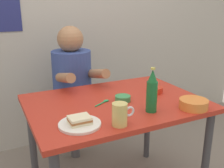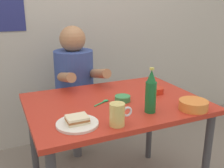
# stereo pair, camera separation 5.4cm
# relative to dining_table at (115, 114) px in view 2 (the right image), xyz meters

# --- Properties ---
(wall_back) EXTENTS (4.40, 0.09, 2.60)m
(wall_back) POSITION_rel_dining_table_xyz_m (-0.00, 1.05, 0.65)
(wall_back) COLOR #ADA89E
(wall_back) RESTS_ON ground
(dining_table) EXTENTS (1.10, 0.80, 0.74)m
(dining_table) POSITION_rel_dining_table_xyz_m (0.00, 0.00, 0.00)
(dining_table) COLOR #B72D1E
(dining_table) RESTS_ON ground
(stool) EXTENTS (0.34, 0.34, 0.45)m
(stool) POSITION_rel_dining_table_xyz_m (-0.09, 0.63, -0.30)
(stool) COLOR #4C4C51
(stool) RESTS_ON ground
(person_seated) EXTENTS (0.33, 0.56, 0.72)m
(person_seated) POSITION_rel_dining_table_xyz_m (-0.09, 0.62, 0.12)
(person_seated) COLOR #33478C
(person_seated) RESTS_ON stool
(plate_orange) EXTENTS (0.22, 0.22, 0.01)m
(plate_orange) POSITION_rel_dining_table_xyz_m (-0.32, -0.23, 0.10)
(plate_orange) COLOR silver
(plate_orange) RESTS_ON dining_table
(sandwich) EXTENTS (0.11, 0.09, 0.04)m
(sandwich) POSITION_rel_dining_table_xyz_m (-0.32, -0.23, 0.13)
(sandwich) COLOR beige
(sandwich) RESTS_ON plate_orange
(beer_mug) EXTENTS (0.13, 0.08, 0.12)m
(beer_mug) POSITION_rel_dining_table_xyz_m (-0.13, -0.32, 0.15)
(beer_mug) COLOR #D1BC66
(beer_mug) RESTS_ON dining_table
(beer_bottle) EXTENTS (0.06, 0.06, 0.26)m
(beer_bottle) POSITION_rel_dining_table_xyz_m (0.11, -0.24, 0.21)
(beer_bottle) COLOR #19602D
(beer_bottle) RESTS_ON dining_table
(soup_bowl_orange) EXTENTS (0.17, 0.17, 0.05)m
(soup_bowl_orange) POSITION_rel_dining_table_xyz_m (0.36, -0.31, 0.12)
(soup_bowl_orange) COLOR orange
(soup_bowl_orange) RESTS_ON dining_table
(dip_bowl_green) EXTENTS (0.10, 0.10, 0.03)m
(dip_bowl_green) POSITION_rel_dining_table_xyz_m (0.04, -0.02, 0.11)
(dip_bowl_green) COLOR #388C4C
(dip_bowl_green) RESTS_ON dining_table
(sauce_bowl_chili) EXTENTS (0.11, 0.11, 0.04)m
(sauce_bowl_chili) POSITION_rel_dining_table_xyz_m (0.32, 0.03, 0.12)
(sauce_bowl_chili) COLOR red
(sauce_bowl_chili) RESTS_ON dining_table
(spoon) EXTENTS (0.12, 0.07, 0.01)m
(spoon) POSITION_rel_dining_table_xyz_m (-0.08, 0.01, 0.10)
(spoon) COLOR #26A559
(spoon) RESTS_ON dining_table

